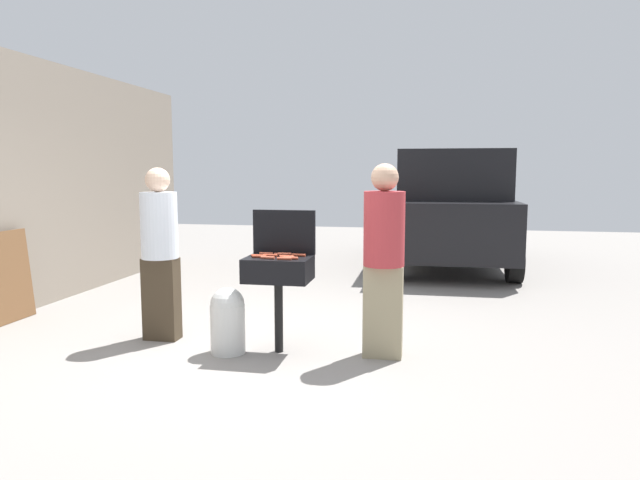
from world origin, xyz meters
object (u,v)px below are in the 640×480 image
(hot_dog_0, at_px, (266,254))
(hot_dog_5, at_px, (258,256))
(hot_dog_9, at_px, (288,257))
(propane_tank, at_px, (228,319))
(bbq_grill, at_px, (278,272))
(hot_dog_8, at_px, (287,257))
(hot_dog_3, at_px, (284,259))
(leaning_board, at_px, (1,278))
(hot_dog_2, at_px, (270,255))
(parked_minivan, at_px, (450,208))
(person_right, at_px, (384,254))
(hot_dog_1, at_px, (299,255))
(hot_dog_7, at_px, (285,254))
(hot_dog_10, at_px, (259,256))
(hot_dog_6, at_px, (291,258))
(hot_dog_11, at_px, (268,258))
(hot_dog_4, at_px, (281,254))
(person_left, at_px, (160,247))

(hot_dog_0, height_order, hot_dog_5, same)
(hot_dog_9, bearing_deg, propane_tank, -175.01)
(bbq_grill, xyz_separation_m, hot_dog_8, (0.09, -0.03, 0.15))
(hot_dog_3, bearing_deg, hot_dog_0, 132.20)
(hot_dog_8, distance_m, leaning_board, 3.37)
(hot_dog_2, relative_size, parked_minivan, 0.03)
(hot_dog_5, height_order, person_right, person_right)
(bbq_grill, xyz_separation_m, hot_dog_2, (-0.08, 0.01, 0.15))
(hot_dog_1, relative_size, hot_dog_7, 1.00)
(hot_dog_9, xyz_separation_m, hot_dog_10, (-0.27, 0.01, 0.00))
(hot_dog_6, relative_size, person_right, 0.07)
(hot_dog_0, xyz_separation_m, hot_dog_3, (0.24, -0.27, 0.00))
(hot_dog_3, relative_size, hot_dog_10, 1.00)
(hot_dog_3, distance_m, leaning_board, 3.40)
(hot_dog_5, bearing_deg, hot_dog_10, -58.73)
(hot_dog_11, height_order, leaning_board, leaning_board)
(hot_dog_4, distance_m, parked_minivan, 5.55)
(hot_dog_8, bearing_deg, hot_dog_3, -85.50)
(hot_dog_6, relative_size, parked_minivan, 0.03)
(hot_dog_7, bearing_deg, propane_tank, -151.85)
(hot_dog_3, distance_m, hot_dog_4, 0.27)
(bbq_grill, xyz_separation_m, parked_minivan, (1.70, 5.39, 0.27))
(hot_dog_11, distance_m, person_right, 1.04)
(hot_dog_5, relative_size, hot_dog_10, 1.00)
(hot_dog_8, bearing_deg, hot_dog_2, 166.10)
(hot_dog_4, distance_m, hot_dog_9, 0.21)
(hot_dog_0, height_order, hot_dog_9, same)
(hot_dog_1, distance_m, hot_dog_10, 0.37)
(hot_dog_3, distance_m, hot_dog_8, 0.12)
(hot_dog_10, bearing_deg, hot_dog_0, 86.42)
(hot_dog_0, xyz_separation_m, leaning_board, (-3.09, 0.25, -0.40))
(propane_tank, bearing_deg, person_left, 159.73)
(leaning_board, bearing_deg, person_right, -4.46)
(hot_dog_2, distance_m, hot_dog_10, 0.11)
(hot_dog_2, distance_m, hot_dog_7, 0.16)
(hot_dog_9, height_order, hot_dog_10, same)
(hot_dog_10, bearing_deg, person_right, 5.52)
(hot_dog_8, bearing_deg, hot_dog_0, 147.31)
(leaning_board, bearing_deg, hot_dog_1, -4.74)
(leaning_board, bearing_deg, propane_tank, -10.07)
(hot_dog_3, bearing_deg, person_right, 12.59)
(hot_dog_6, relative_size, hot_dog_9, 1.00)
(hot_dog_6, bearing_deg, person_right, 10.76)
(bbq_grill, distance_m, parked_minivan, 5.66)
(bbq_grill, relative_size, parked_minivan, 0.20)
(person_right, bearing_deg, hot_dog_0, 9.45)
(parked_minivan, bearing_deg, hot_dog_5, 70.21)
(hot_dog_10, xyz_separation_m, propane_tank, (-0.30, -0.06, -0.58))
(hot_dog_6, distance_m, hot_dog_9, 0.05)
(bbq_grill, relative_size, hot_dog_9, 6.87)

